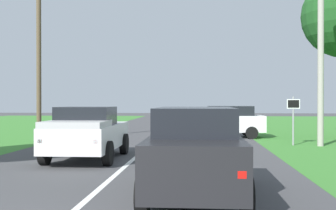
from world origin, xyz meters
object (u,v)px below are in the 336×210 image
at_px(traffic_light, 72,26).
at_px(pickup_truck_lead, 87,133).
at_px(keep_moving_sign, 293,114).
at_px(red_suv_near, 195,150).
at_px(utility_pole_right, 321,58).
at_px(crossing_suv_far, 227,121).

bearing_deg(traffic_light, pickup_truck_lead, -68.31).
bearing_deg(keep_moving_sign, pickup_truck_lead, -146.78).
bearing_deg(red_suv_near, traffic_light, 118.45).
bearing_deg(utility_pole_right, traffic_light, 175.55).
distance_m(red_suv_near, keep_moving_sign, 11.85).
distance_m(traffic_light, utility_pole_right, 12.11).
height_order(traffic_light, keep_moving_sign, traffic_light).
xyz_separation_m(red_suv_near, crossing_suv_far, (1.65, 15.18, -0.07)).
distance_m(red_suv_near, traffic_light, 14.09).
bearing_deg(red_suv_near, pickup_truck_lead, 125.07).
bearing_deg(keep_moving_sign, crossing_suv_far, 123.71).
relative_size(red_suv_near, pickup_truck_lead, 0.99).
xyz_separation_m(traffic_light, keep_moving_sign, (10.77, -0.67, -4.35)).
xyz_separation_m(red_suv_near, pickup_truck_lead, (-3.87, 5.52, -0.06)).
bearing_deg(traffic_light, utility_pole_right, -4.45).
xyz_separation_m(traffic_light, crossing_suv_far, (7.96, 3.54, -4.88)).
xyz_separation_m(red_suv_near, traffic_light, (-6.31, 11.65, 4.81)).
bearing_deg(crossing_suv_far, traffic_light, -156.07).
height_order(traffic_light, crossing_suv_far, traffic_light).
distance_m(keep_moving_sign, utility_pole_right, 2.83).
height_order(red_suv_near, crossing_suv_far, red_suv_near).
relative_size(pickup_truck_lead, utility_pole_right, 0.60).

